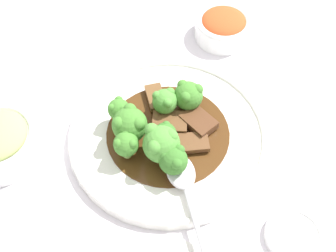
{
  "coord_description": "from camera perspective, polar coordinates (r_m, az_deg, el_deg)",
  "views": [
    {
      "loc": [
        -0.08,
        0.4,
        0.59
      ],
      "look_at": [
        0.0,
        0.0,
        0.03
      ],
      "focal_mm": 50.0,
      "sensor_mm": 36.0,
      "label": 1
    }
  ],
  "objects": [
    {
      "name": "beef_strip_2",
      "position": [
        0.68,
        2.03,
        -2.13
      ],
      "size": [
        0.08,
        0.05,
        0.01
      ],
      "color": "brown",
      "rests_on": "main_plate"
    },
    {
      "name": "broccoli_floret_2",
      "position": [
        0.64,
        -1.09,
        -2.13
      ],
      "size": [
        0.05,
        0.05,
        0.06
      ],
      "color": "#7FA84C",
      "rests_on": "main_plate"
    },
    {
      "name": "broccoli_floret_7",
      "position": [
        0.65,
        -5.14,
        -2.19
      ],
      "size": [
        0.04,
        0.04,
        0.05
      ],
      "color": "#8EB756",
      "rests_on": "main_plate"
    },
    {
      "name": "ground_plane",
      "position": [
        0.71,
        -0.0,
        -1.61
      ],
      "size": [
        4.0,
        4.0,
        0.0
      ],
      "primitive_type": "plane",
      "color": "silver"
    },
    {
      "name": "serving_spoon",
      "position": [
        0.65,
        1.94,
        -6.89
      ],
      "size": [
        0.1,
        0.19,
        0.01
      ],
      "color": "silver",
      "rests_on": "main_plate"
    },
    {
      "name": "broccoli_floret_3",
      "position": [
        0.7,
        -0.38,
        3.06
      ],
      "size": [
        0.04,
        0.04,
        0.04
      ],
      "color": "#8EB756",
      "rests_on": "main_plate"
    },
    {
      "name": "beef_strip_3",
      "position": [
        0.73,
        -1.51,
        3.53
      ],
      "size": [
        0.04,
        0.06,
        0.01
      ],
      "color": "brown",
      "rests_on": "main_plate"
    },
    {
      "name": "side_bowl_kimchi",
      "position": [
        0.85,
        6.74,
        11.99
      ],
      "size": [
        0.1,
        0.1,
        0.05
      ],
      "color": "white",
      "rests_on": "ground_plane"
    },
    {
      "name": "main_plate",
      "position": [
        0.71,
        -0.0,
        -1.15
      ],
      "size": [
        0.3,
        0.3,
        0.02
      ],
      "color": "white",
      "rests_on": "ground_plane"
    },
    {
      "name": "sauce_dish",
      "position": [
        0.65,
        15.05,
        -12.79
      ],
      "size": [
        0.08,
        0.08,
        0.01
      ],
      "color": "white",
      "rests_on": "ground_plane"
    },
    {
      "name": "beef_strip_1",
      "position": [
        0.7,
        3.74,
        0.54
      ],
      "size": [
        0.06,
        0.06,
        0.01
      ],
      "color": "#56331E",
      "rests_on": "main_plate"
    },
    {
      "name": "broccoli_floret_1",
      "position": [
        0.69,
        -6.03,
        2.06
      ],
      "size": [
        0.03,
        0.03,
        0.04
      ],
      "color": "#7FA84C",
      "rests_on": "main_plate"
    },
    {
      "name": "beef_strip_0",
      "position": [
        0.7,
        -0.03,
        0.44
      ],
      "size": [
        0.06,
        0.05,
        0.01
      ],
      "color": "brown",
      "rests_on": "main_plate"
    },
    {
      "name": "broccoli_floret_5",
      "position": [
        0.71,
        2.5,
        3.78
      ],
      "size": [
        0.04,
        0.04,
        0.05
      ],
      "color": "#7FA84C",
      "rests_on": "main_plate"
    },
    {
      "name": "broccoli_floret_4",
      "position": [
        0.67,
        -4.7,
        0.21
      ],
      "size": [
        0.05,
        0.05,
        0.06
      ],
      "color": "#7FA84C",
      "rests_on": "main_plate"
    },
    {
      "name": "broccoli_floret_0",
      "position": [
        0.67,
        -0.74,
        -0.92
      ],
      "size": [
        0.03,
        0.03,
        0.04
      ],
      "color": "#7FA84C",
      "rests_on": "main_plate"
    },
    {
      "name": "broccoli_floret_6",
      "position": [
        0.64,
        0.65,
        -4.18
      ],
      "size": [
        0.04,
        0.04,
        0.05
      ],
      "color": "#7FA84C",
      "rests_on": "main_plate"
    }
  ]
}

